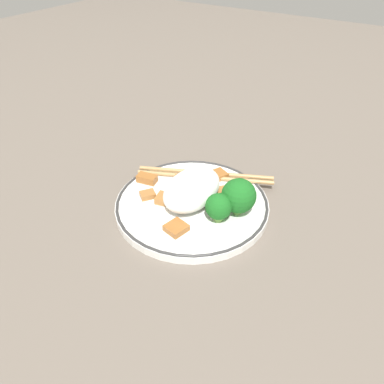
{
  "coord_description": "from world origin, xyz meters",
  "views": [
    {
      "loc": [
        0.41,
        0.26,
        0.4
      ],
      "look_at": [
        0.0,
        0.0,
        0.03
      ],
      "focal_mm": 35.0,
      "sensor_mm": 36.0,
      "label": 1
    }
  ],
  "objects_px": {
    "broccoli_back_left": "(219,207)",
    "plate": "(192,204)",
    "broccoli_back_center": "(239,196)",
    "chopsticks": "(205,175)"
  },
  "relations": [
    {
      "from": "broccoli_back_center",
      "to": "plate",
      "type": "bearing_deg",
      "value": -78.26
    },
    {
      "from": "plate",
      "to": "broccoli_back_center",
      "type": "bearing_deg",
      "value": 101.74
    },
    {
      "from": "broccoli_back_left",
      "to": "broccoli_back_center",
      "type": "relative_size",
      "value": 0.78
    },
    {
      "from": "broccoli_back_center",
      "to": "chopsticks",
      "type": "relative_size",
      "value": 0.26
    },
    {
      "from": "plate",
      "to": "chopsticks",
      "type": "bearing_deg",
      "value": -165.56
    },
    {
      "from": "broccoli_back_left",
      "to": "plate",
      "type": "bearing_deg",
      "value": -105.99
    },
    {
      "from": "plate",
      "to": "broccoli_back_left",
      "type": "distance_m",
      "value": 0.07
    },
    {
      "from": "broccoli_back_left",
      "to": "broccoli_back_center",
      "type": "height_order",
      "value": "broccoli_back_center"
    },
    {
      "from": "plate",
      "to": "broccoli_back_center",
      "type": "relative_size",
      "value": 4.16
    },
    {
      "from": "plate",
      "to": "broccoli_back_center",
      "type": "distance_m",
      "value": 0.09
    }
  ]
}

